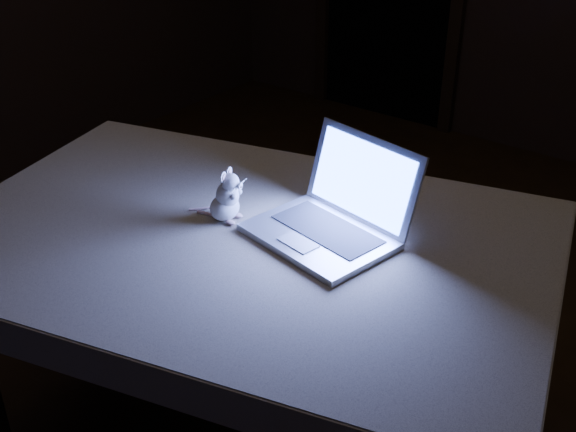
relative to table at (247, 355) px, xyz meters
The scene contains 5 objects.
floor 0.56m from the table, 109.51° to the left, with size 5.00×5.00×0.00m, color black.
table is the anchor object (origin of this frame).
tablecloth 0.37m from the table, 104.97° to the left, with size 1.62×1.08×0.10m, color #B9AE95, non-canonical shape.
laptop 0.58m from the table, 29.29° to the left, with size 0.37×0.32×0.25m, color silver, non-canonical shape.
plush_mouse 0.50m from the table, 160.19° to the left, with size 0.11×0.11×0.15m, color silver, non-canonical shape.
Camera 1 is at (1.23, -1.60, 1.80)m, focal length 45.00 mm.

